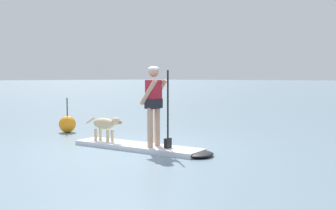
% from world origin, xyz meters
% --- Properties ---
extents(ground_plane, '(400.00, 400.00, 0.00)m').
position_xyz_m(ground_plane, '(0.00, 0.00, 0.00)').
color(ground_plane, slate).
extents(paddleboard, '(3.37, 1.19, 0.10)m').
position_xyz_m(paddleboard, '(0.22, 0.04, 0.05)').
color(paddleboard, silver).
rests_on(paddleboard, ground_plane).
extents(person_paddler, '(0.64, 0.53, 1.67)m').
position_xyz_m(person_paddler, '(0.45, 0.08, 1.07)').
color(person_paddler, tan).
rests_on(person_paddler, paddleboard).
extents(dog, '(1.07, 0.32, 0.56)m').
position_xyz_m(dog, '(-0.88, -0.15, 0.48)').
color(dog, '#CCB78C').
rests_on(dog, paddleboard).
extents(marker_buoy, '(0.47, 0.47, 0.97)m').
position_xyz_m(marker_buoy, '(-3.31, 0.46, 0.24)').
color(marker_buoy, orange).
rests_on(marker_buoy, ground_plane).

